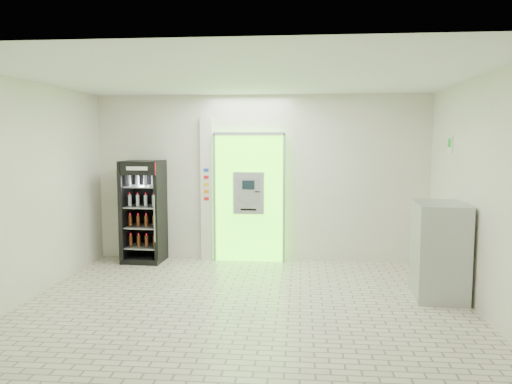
# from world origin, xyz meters

# --- Properties ---
(ground) EXTENTS (6.00, 6.00, 0.00)m
(ground) POSITION_xyz_m (0.00, 0.00, 0.00)
(ground) COLOR beige
(ground) RESTS_ON ground
(room_shell) EXTENTS (6.00, 6.00, 6.00)m
(room_shell) POSITION_xyz_m (0.00, 0.00, 1.84)
(room_shell) COLOR silver
(room_shell) RESTS_ON ground
(atm_assembly) EXTENTS (1.30, 0.24, 2.33)m
(atm_assembly) POSITION_xyz_m (-0.20, 2.41, 1.17)
(atm_assembly) COLOR #51FF18
(atm_assembly) RESTS_ON ground
(pillar) EXTENTS (0.22, 0.11, 2.60)m
(pillar) POSITION_xyz_m (-0.98, 2.45, 1.30)
(pillar) COLOR silver
(pillar) RESTS_ON ground
(beverage_cooler) EXTENTS (0.72, 0.67, 1.82)m
(beverage_cooler) POSITION_xyz_m (-2.09, 2.19, 0.87)
(beverage_cooler) COLOR black
(beverage_cooler) RESTS_ON ground
(steel_cabinet) EXTENTS (0.74, 1.04, 1.33)m
(steel_cabinet) POSITION_xyz_m (2.66, 0.57, 0.66)
(steel_cabinet) COLOR #A0A3A7
(steel_cabinet) RESTS_ON ground
(exit_sign) EXTENTS (0.02, 0.22, 0.26)m
(exit_sign) POSITION_xyz_m (2.99, 1.40, 2.12)
(exit_sign) COLOR white
(exit_sign) RESTS_ON room_shell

